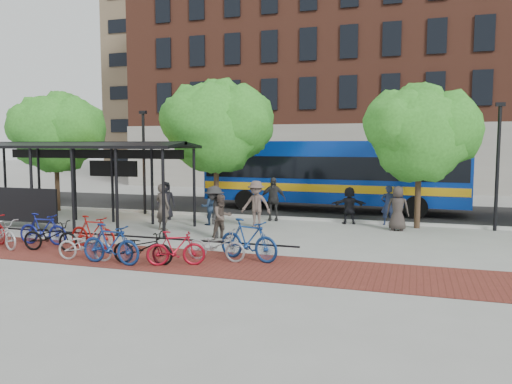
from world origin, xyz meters
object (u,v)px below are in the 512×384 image
(bus, at_px, (332,171))
(bike_9, at_px, (176,248))
(pedestrian_2, at_px, (209,207))
(pedestrian_8, at_px, (222,217))
(tree_b, at_px, (218,123))
(lamp_post_left, at_px, (144,159))
(pedestrian_1, at_px, (163,207))
(pedestrian_7, at_px, (388,205))
(lamp_post_right, at_px, (498,163))
(bike_2, at_px, (1,233))
(bus_shelter, at_px, (71,156))
(tree_c, at_px, (422,130))
(pedestrian_0, at_px, (166,201))
(pedestrian_4, at_px, (273,199))
(tree_a, at_px, (57,130))
(bike_11, at_px, (248,240))
(bike_3, at_px, (43,229))
(bike_5, at_px, (93,232))
(pedestrian_3, at_px, (256,205))
(bike_7, at_px, (111,244))
(bike_6, at_px, (85,245))
(pedestrian_6, at_px, (398,208))
(bike_8, at_px, (143,248))
(bike_10, at_px, (216,245))
(pedestrian_5, at_px, (349,205))

(bus, bearing_deg, bike_9, -96.47)
(pedestrian_2, relative_size, pedestrian_8, 0.95)
(tree_b, relative_size, lamp_post_left, 1.26)
(pedestrian_1, bearing_deg, pedestrian_7, -137.37)
(lamp_post_right, height_order, bike_2, lamp_post_right)
(bus_shelter, distance_m, bus, 12.86)
(pedestrian_8, bearing_deg, tree_c, -17.11)
(pedestrian_0, bearing_deg, bus_shelter, -166.97)
(pedestrian_1, xyz_separation_m, pedestrian_4, (3.54, 3.87, 0.04))
(tree_a, bearing_deg, bike_11, -30.54)
(bike_3, bearing_deg, tree_a, 30.83)
(bus_shelter, xyz_separation_m, bike_5, (3.77, -3.79, -2.45))
(pedestrian_0, height_order, pedestrian_2, pedestrian_0)
(lamp_post_right, bearing_deg, tree_c, -175.09)
(bike_5, xyz_separation_m, pedestrian_3, (3.98, 5.51, 0.44))
(bike_9, bearing_deg, pedestrian_0, 7.02)
(bike_3, height_order, bike_11, bike_11)
(lamp_post_left, distance_m, bike_7, 10.87)
(bus, bearing_deg, pedestrian_1, -121.02)
(bus_shelter, height_order, bike_6, bus_shelter)
(bike_7, xyz_separation_m, pedestrian_6, (7.71, 8.49, 0.32))
(bike_7, distance_m, pedestrian_2, 7.45)
(lamp_post_right, height_order, pedestrian_8, lamp_post_right)
(pedestrian_4, xyz_separation_m, pedestrian_8, (-0.53, -4.94, -0.16))
(bike_6, relative_size, bike_9, 1.05)
(bike_7, bearing_deg, bike_9, -73.62)
(bike_3, xyz_separation_m, pedestrian_2, (3.80, 5.74, 0.24))
(bike_3, distance_m, bike_5, 1.99)
(bike_8, height_order, pedestrian_4, pedestrian_4)
(bus, xyz_separation_m, pedestrian_7, (3.07, -3.94, -1.24))
(bike_11, bearing_deg, bike_2, 113.33)
(bike_8, xyz_separation_m, pedestrian_1, (-2.25, 5.36, 0.46))
(pedestrian_1, bearing_deg, bike_5, 99.01)
(lamp_post_left, relative_size, lamp_post_right, 1.00)
(bike_9, bearing_deg, pedestrian_7, -52.51)
(bus_shelter, bearing_deg, pedestrian_3, 12.47)
(bike_2, distance_m, bike_6, 3.86)
(bike_10, bearing_deg, pedestrian_1, 43.45)
(bus_shelter, relative_size, bike_6, 6.00)
(tree_b, distance_m, pedestrian_5, 7.08)
(tree_a, height_order, bike_7, tree_a)
(lamp_post_right, height_order, bus, lamp_post_right)
(pedestrian_6, bearing_deg, lamp_post_right, -158.15)
(bike_3, height_order, bike_5, bike_3)
(bus, bearing_deg, bike_10, -93.25)
(bike_5, height_order, pedestrian_5, pedestrian_5)
(lamp_post_left, distance_m, bike_6, 10.38)
(bike_3, bearing_deg, bike_5, -93.48)
(tree_c, distance_m, bus, 6.49)
(pedestrian_1, bearing_deg, pedestrian_8, 177.12)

